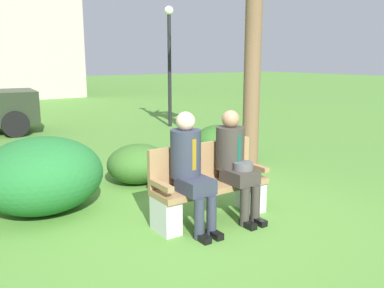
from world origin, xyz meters
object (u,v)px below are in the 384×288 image
(park_bench, at_px, (209,186))
(seated_man_right, at_px, (235,159))
(shrub_near_bench, at_px, (218,140))
(shrub_far_lawn, at_px, (138,164))
(shrub_mid_lawn, at_px, (41,175))
(seated_man_left, at_px, (190,165))
(street_lamp, at_px, (169,53))

(park_bench, bearing_deg, seated_man_right, -23.52)
(park_bench, xyz_separation_m, seated_man_right, (0.29, -0.13, 0.32))
(park_bench, height_order, shrub_near_bench, park_bench)
(shrub_far_lawn, bearing_deg, shrub_mid_lawn, -164.21)
(park_bench, xyz_separation_m, seated_man_left, (-0.34, -0.12, 0.33))
(seated_man_left, xyz_separation_m, shrub_near_bench, (2.51, 2.73, -0.44))
(seated_man_left, relative_size, shrub_far_lawn, 1.37)
(seated_man_right, bearing_deg, seated_man_left, 179.23)
(shrub_near_bench, distance_m, shrub_mid_lawn, 3.95)
(park_bench, height_order, shrub_mid_lawn, shrub_mid_lawn)
(park_bench, bearing_deg, seated_man_left, -160.90)
(seated_man_left, height_order, shrub_mid_lawn, seated_man_left)
(shrub_far_lawn, height_order, street_lamp, street_lamp)
(seated_man_right, bearing_deg, shrub_mid_lawn, 141.76)
(shrub_near_bench, bearing_deg, seated_man_right, -124.33)
(seated_man_right, relative_size, shrub_mid_lawn, 0.85)
(shrub_near_bench, height_order, shrub_far_lawn, shrub_far_lawn)
(shrub_near_bench, height_order, street_lamp, street_lamp)
(shrub_mid_lawn, bearing_deg, street_lamp, 45.29)
(shrub_mid_lawn, bearing_deg, seated_man_right, -38.24)
(shrub_mid_lawn, bearing_deg, shrub_far_lawn, 15.79)
(seated_man_left, bearing_deg, seated_man_right, -0.77)
(seated_man_left, xyz_separation_m, shrub_mid_lawn, (-1.23, 1.46, -0.26))
(shrub_near_bench, relative_size, street_lamp, 0.29)
(seated_man_left, bearing_deg, shrub_near_bench, 47.50)
(park_bench, bearing_deg, shrub_near_bench, 50.40)
(park_bench, relative_size, street_lamp, 0.44)
(shrub_mid_lawn, distance_m, shrub_far_lawn, 1.61)
(park_bench, xyz_separation_m, shrub_near_bench, (2.16, 2.62, -0.11))
(seated_man_right, distance_m, shrub_mid_lawn, 2.38)
(seated_man_right, height_order, street_lamp, street_lamp)
(park_bench, distance_m, shrub_near_bench, 3.40)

